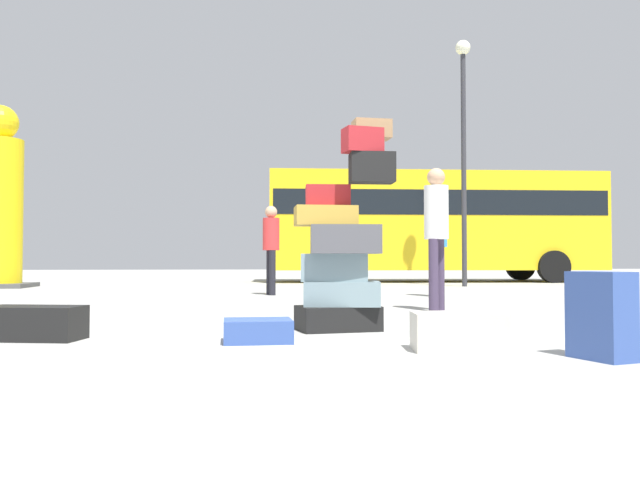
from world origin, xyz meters
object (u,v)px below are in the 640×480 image
object	(u,v)px
suitcase_tower	(343,250)
person_tourist_with_camera	(438,236)
person_bearded_onlooker	(271,242)
parked_bus	(433,220)
lamp_post	(463,125)
suitcase_slate_white_trunk	(337,309)
suitcase_navy_right_side	(258,331)
suitcase_black_left_side	(34,323)
suitcase_cream_behind_tower	(458,332)
person_passerby_in_red	(436,225)
suitcase_navy_foreground_far	(601,316)

from	to	relation	value
suitcase_tower	person_tourist_with_camera	size ratio (longest dim) A/B	1.11
person_bearded_onlooker	parked_bus	xyz separation A→B (m)	(5.16, 6.77, 0.88)
suitcase_tower	lamp_post	xyz separation A→B (m)	(4.51, 9.15, 3.20)
suitcase_slate_white_trunk	person_tourist_with_camera	world-z (taller)	person_tourist_with_camera
person_bearded_onlooker	lamp_post	size ratio (longest dim) A/B	0.27
person_tourist_with_camera	parked_bus	size ratio (longest dim) A/B	0.18
suitcase_navy_right_side	lamp_post	distance (m)	11.81
person_bearded_onlooker	person_tourist_with_camera	size ratio (longest dim) A/B	0.92
suitcase_black_left_side	person_tourist_with_camera	world-z (taller)	person_tourist_with_camera
parked_bus	suitcase_cream_behind_tower	bearing A→B (deg)	-102.78
person_passerby_in_red	suitcase_cream_behind_tower	bearing A→B (deg)	22.19
suitcase_black_left_side	suitcase_navy_foreground_far	size ratio (longest dim) A/B	1.34
suitcase_black_left_side	person_bearded_onlooker	distance (m)	6.71
suitcase_navy_foreground_far	parked_bus	xyz separation A→B (m)	(3.53, 14.55, 1.56)
suitcase_navy_foreground_far	lamp_post	world-z (taller)	lamp_post
parked_bus	lamp_post	bearing A→B (deg)	-91.34
person_passerby_in_red	lamp_post	size ratio (longest dim) A/B	0.30
suitcase_tower	person_bearded_onlooker	world-z (taller)	suitcase_tower
person_tourist_with_camera	parked_bus	world-z (taller)	parked_bus
suitcase_tower	person_bearded_onlooker	size ratio (longest dim) A/B	1.21
suitcase_slate_white_trunk	suitcase_navy_right_side	distance (m)	1.71
person_bearded_onlooker	suitcase_tower	bearing A→B (deg)	-6.27
suitcase_tower	suitcase_slate_white_trunk	bearing A→B (deg)	84.79
suitcase_tower	suitcase_black_left_side	bearing A→B (deg)	-172.01
suitcase_black_left_side	person_tourist_with_camera	bearing A→B (deg)	59.69
suitcase_slate_white_trunk	person_bearded_onlooker	world-z (taller)	person_bearded_onlooker
suitcase_navy_right_side	suitcase_navy_foreground_far	bearing A→B (deg)	-29.51
suitcase_tower	person_passerby_in_red	distance (m)	2.57
suitcase_tower	suitcase_slate_white_trunk	distance (m)	1.00
suitcase_cream_behind_tower	suitcase_navy_right_side	distance (m)	1.49
person_bearded_onlooker	person_tourist_with_camera	xyz separation A→B (m)	(2.81, -0.94, 0.08)
suitcase_slate_white_trunk	suitcase_navy_right_side	size ratio (longest dim) A/B	1.02
lamp_post	suitcase_black_left_side	bearing A→B (deg)	-126.37
suitcase_navy_right_side	person_tourist_with_camera	size ratio (longest dim) A/B	0.29
suitcase_cream_behind_tower	person_bearded_onlooker	bearing A→B (deg)	104.04
suitcase_slate_white_trunk	suitcase_tower	bearing A→B (deg)	-111.80
suitcase_slate_white_trunk	person_passerby_in_red	xyz separation A→B (m)	(1.45, 1.24, 0.93)
parked_bus	suitcase_black_left_side	bearing A→B (deg)	-115.19
suitcase_tower	person_passerby_in_red	xyz separation A→B (m)	(1.52, 2.05, 0.35)
suitcase_navy_foreground_far	parked_bus	size ratio (longest dim) A/B	0.06
suitcase_cream_behind_tower	suitcase_navy_right_side	size ratio (longest dim) A/B	1.21
suitcase_cream_behind_tower	suitcase_navy_foreground_far	bearing A→B (deg)	-27.32
person_tourist_with_camera	person_passerby_in_red	xyz separation A→B (m)	(-0.99, -2.96, 0.01)
suitcase_slate_white_trunk	lamp_post	size ratio (longest dim) A/B	0.09
suitcase_tower	person_passerby_in_red	size ratio (longest dim) A/B	1.10
suitcase_black_left_side	parked_bus	distance (m)	15.08
suitcase_cream_behind_tower	suitcase_slate_white_trunk	xyz separation A→B (m)	(-0.51, 2.14, -0.00)
suitcase_navy_foreground_far	suitcase_slate_white_trunk	size ratio (longest dim) A/B	1.05
suitcase_black_left_side	suitcase_navy_right_side	bearing A→B (deg)	1.58
suitcase_navy_right_side	person_tourist_with_camera	bearing A→B (deg)	59.41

